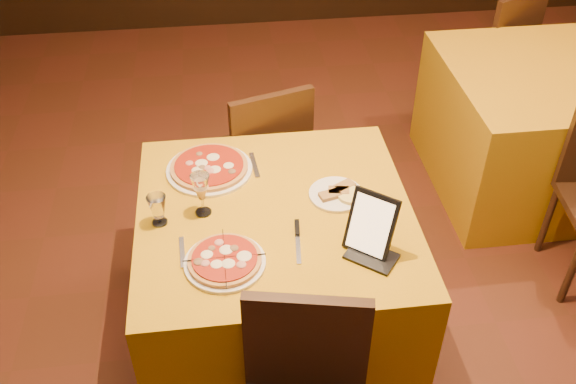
{
  "coord_description": "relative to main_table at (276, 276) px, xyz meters",
  "views": [
    {
      "loc": [
        -0.48,
        -1.85,
        2.43
      ],
      "look_at": [
        -0.25,
        0.06,
        0.86
      ],
      "focal_mm": 40.0,
      "sensor_mm": 36.0,
      "label": 1
    }
  ],
  "objects": [
    {
      "name": "main_table",
      "position": [
        0.0,
        0.0,
        0.0
      ],
      "size": [
        1.1,
        1.1,
        0.75
      ],
      "primitive_type": "cube",
      "color": "#C68E0C",
      "rests_on": "floor"
    },
    {
      "name": "floor",
      "position": [
        0.3,
        -0.08,
        -0.38
      ],
      "size": [
        6.0,
        7.0,
        0.01
      ],
      "primitive_type": "cube",
      "color": "#5E2D19",
      "rests_on": "ground"
    },
    {
      "name": "chair_side_far",
      "position": [
        1.61,
        1.79,
        0.08
      ],
      "size": [
        0.57,
        0.57,
        0.91
      ],
      "primitive_type": null,
      "rotation": [
        0.0,
        0.0,
        3.58
      ],
      "color": "black",
      "rests_on": "floor"
    },
    {
      "name": "pizza_near",
      "position": [
        -0.21,
        -0.27,
        0.39
      ],
      "size": [
        0.3,
        0.3,
        0.03
      ],
      "rotation": [
        0.0,
        0.0,
        -0.21
      ],
      "color": "white",
      "rests_on": "main_table"
    },
    {
      "name": "wine_glass",
      "position": [
        -0.28,
        0.03,
        0.47
      ],
      "size": [
        0.09,
        0.09,
        0.19
      ],
      "primitive_type": null,
      "rotation": [
        0.0,
        0.0,
        0.17
      ],
      "color": "#F9CF8D",
      "rests_on": "main_table"
    },
    {
      "name": "cutlet_dish",
      "position": [
        0.26,
        0.06,
        0.39
      ],
      "size": [
        0.23,
        0.23,
        0.03
      ],
      "rotation": [
        0.0,
        0.0,
        -0.14
      ],
      "color": "white",
      "rests_on": "main_table"
    },
    {
      "name": "water_glass",
      "position": [
        -0.45,
        -0.01,
        0.44
      ],
      "size": [
        0.07,
        0.07,
        0.13
      ],
      "primitive_type": null,
      "rotation": [
        0.0,
        0.0,
        0.23
      ],
      "color": "white",
      "rests_on": "main_table"
    },
    {
      "name": "fork_far",
      "position": [
        -0.06,
        0.31,
        0.38
      ],
      "size": [
        0.04,
        0.18,
        0.01
      ],
      "primitive_type": "cube",
      "rotation": [
        0.0,
        0.0,
        1.65
      ],
      "color": "#B6B5BC",
      "rests_on": "main_table"
    },
    {
      "name": "chair_main_far",
      "position": [
        -0.0,
        0.81,
        0.08
      ],
      "size": [
        0.52,
        0.52,
        0.91
      ],
      "primitive_type": null,
      "rotation": [
        0.0,
        0.0,
        3.43
      ],
      "color": "black",
      "rests_on": "floor"
    },
    {
      "name": "tablet",
      "position": [
        0.32,
        -0.25,
        0.49
      ],
      "size": [
        0.2,
        0.19,
        0.23
      ],
      "primitive_type": "cube",
      "rotation": [
        -0.35,
        0.0,
        -0.67
      ],
      "color": "black",
      "rests_on": "main_table"
    },
    {
      "name": "pizza_far",
      "position": [
        -0.25,
        0.3,
        0.39
      ],
      "size": [
        0.37,
        0.37,
        0.03
      ],
      "rotation": [
        0.0,
        0.0,
        0.22
      ],
      "color": "white",
      "rests_on": "main_table"
    },
    {
      "name": "side_table",
      "position": [
        1.61,
        0.97,
        0.0
      ],
      "size": [
        1.1,
        1.1,
        0.75
      ],
      "primitive_type": "cube",
      "color": "#C0860C",
      "rests_on": "floor"
    },
    {
      "name": "knife",
      "position": [
        0.07,
        -0.2,
        0.38
      ],
      "size": [
        0.04,
        0.21,
        0.01
      ],
      "primitive_type": "cube",
      "rotation": [
        0.0,
        0.0,
        1.47
      ],
      "color": "silver",
      "rests_on": "main_table"
    },
    {
      "name": "fork_near",
      "position": [
        -0.37,
        -0.19,
        0.38
      ],
      "size": [
        0.03,
        0.16,
        0.01
      ],
      "primitive_type": "cube",
      "rotation": [
        0.0,
        0.0,
        1.62
      ],
      "color": "#B7B7BE",
      "rests_on": "main_table"
    }
  ]
}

